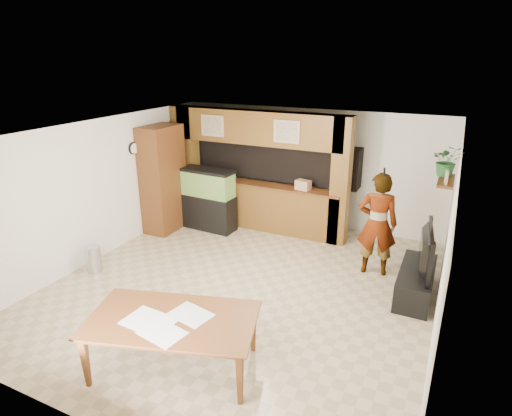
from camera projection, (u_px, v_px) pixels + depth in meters
The scene contains 22 objects.
floor at pixel (243, 286), 7.23m from camera, with size 6.50×6.50×0.00m, color tan.
ceiling at pixel (241, 132), 6.34m from camera, with size 6.50×6.50×0.00m, color white.
wall_back at pixel (308, 168), 9.54m from camera, with size 6.00×6.00×0.00m, color silver.
wall_left at pixel (99, 190), 8.00m from camera, with size 6.50×6.50×0.00m, color silver.
wall_right at pixel (446, 249), 5.57m from camera, with size 6.50×6.50×0.00m, color silver.
partition at pixel (258, 169), 9.40m from camera, with size 4.20×0.99×2.60m.
wall_clock at pixel (134, 148), 8.63m from camera, with size 0.05×0.25×0.25m.
wall_shelf at pixel (446, 181), 7.15m from camera, with size 0.25×0.90×0.04m, color brown.
pantry_cabinet at pixel (163, 179), 9.22m from camera, with size 0.57×0.94×2.30m, color brown.
trash_can at pixel (94, 259), 7.64m from camera, with size 0.26×0.26×0.48m, color #B2B2B7.
aquarium at pixel (208, 200), 9.40m from camera, with size 1.23×0.46×1.37m.
tv_stand at pixel (416, 282), 6.89m from camera, with size 0.52×1.41×0.47m, color black.
television at pixel (420, 249), 6.69m from camera, with size 1.23×0.16×0.71m, color black.
photo_frame at pixel (446, 177), 6.85m from camera, with size 0.03×0.17×0.22m, color tan.
potted_plant at pixel (447, 161), 7.24m from camera, with size 0.49×0.43×0.55m, color #245B29.
person at pixel (377, 224), 7.38m from camera, with size 0.68×0.44×1.86m, color tan.
microphone at pixel (384, 172), 6.89m from camera, with size 0.04×0.04×0.16m, color black.
dining_table at pixel (173, 345), 5.21m from camera, with size 2.02×1.13×0.71m, color brown.
newspaper_a at pixel (162, 333), 4.86m from camera, with size 0.51×0.37×0.01m, color silver.
newspaper_b at pixel (149, 321), 5.06m from camera, with size 0.60×0.43×0.01m, color silver.
newspaper_c at pixel (191, 315), 5.20m from camera, with size 0.50×0.36×0.01m, color silver.
counter_box at pixel (303, 185), 8.85m from camera, with size 0.30×0.20×0.20m, color tan.
Camera 1 is at (2.93, -5.63, 3.71)m, focal length 30.00 mm.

